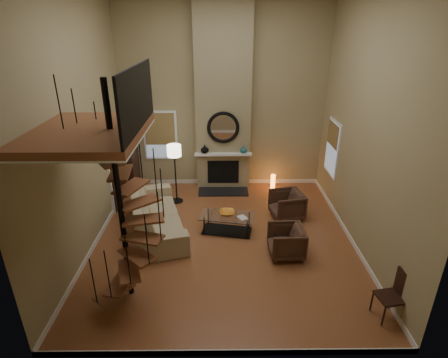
{
  "coord_description": "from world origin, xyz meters",
  "views": [
    {
      "loc": [
        -0.07,
        -7.23,
        4.78
      ],
      "look_at": [
        0.0,
        0.4,
        1.4
      ],
      "focal_mm": 28.7,
      "sensor_mm": 36.0,
      "label": 1
    }
  ],
  "objects_px": {
    "accent_lamp": "(273,182)",
    "sofa": "(156,214)",
    "side_chair": "(395,293)",
    "armchair_far": "(289,241)",
    "hutch": "(129,161)",
    "floor_lamp": "(174,155)",
    "coffee_table": "(227,221)",
    "armchair_near": "(289,205)"
  },
  "relations": [
    {
      "from": "accent_lamp",
      "to": "sofa",
      "type": "bearing_deg",
      "value": -145.7
    },
    {
      "from": "sofa",
      "to": "accent_lamp",
      "type": "xyz_separation_m",
      "value": [
        3.22,
        2.19,
        -0.15
      ]
    },
    {
      "from": "side_chair",
      "to": "armchair_far",
      "type": "bearing_deg",
      "value": 128.66
    },
    {
      "from": "hutch",
      "to": "side_chair",
      "type": "bearing_deg",
      "value": -42.49
    },
    {
      "from": "sofa",
      "to": "accent_lamp",
      "type": "relative_size",
      "value": 5.82
    },
    {
      "from": "armchair_far",
      "to": "floor_lamp",
      "type": "xyz_separation_m",
      "value": [
        -2.77,
        2.61,
        1.06
      ]
    },
    {
      "from": "armchair_far",
      "to": "accent_lamp",
      "type": "distance_m",
      "value": 3.36
    },
    {
      "from": "accent_lamp",
      "to": "floor_lamp",
      "type": "bearing_deg",
      "value": -165.34
    },
    {
      "from": "sofa",
      "to": "side_chair",
      "type": "distance_m",
      "value": 5.48
    },
    {
      "from": "hutch",
      "to": "sofa",
      "type": "height_order",
      "value": "hutch"
    },
    {
      "from": "floor_lamp",
      "to": "accent_lamp",
      "type": "relative_size",
      "value": 3.43
    },
    {
      "from": "armchair_far",
      "to": "floor_lamp",
      "type": "bearing_deg",
      "value": -135.61
    },
    {
      "from": "hutch",
      "to": "accent_lamp",
      "type": "bearing_deg",
      "value": -0.4
    },
    {
      "from": "coffee_table",
      "to": "accent_lamp",
      "type": "bearing_deg",
      "value": 58.67
    },
    {
      "from": "hutch",
      "to": "armchair_near",
      "type": "distance_m",
      "value": 4.88
    },
    {
      "from": "accent_lamp",
      "to": "side_chair",
      "type": "bearing_deg",
      "value": -75.21
    },
    {
      "from": "sofa",
      "to": "accent_lamp",
      "type": "height_order",
      "value": "sofa"
    },
    {
      "from": "side_chair",
      "to": "accent_lamp",
      "type": "bearing_deg",
      "value": 104.79
    },
    {
      "from": "sofa",
      "to": "coffee_table",
      "type": "relative_size",
      "value": 2.06
    },
    {
      "from": "sofa",
      "to": "accent_lamp",
      "type": "distance_m",
      "value": 3.9
    },
    {
      "from": "sofa",
      "to": "armchair_far",
      "type": "height_order",
      "value": "sofa"
    },
    {
      "from": "armchair_far",
      "to": "floor_lamp",
      "type": "height_order",
      "value": "floor_lamp"
    },
    {
      "from": "armchair_far",
      "to": "side_chair",
      "type": "xyz_separation_m",
      "value": [
        1.47,
        -1.84,
        0.17
      ]
    },
    {
      "from": "coffee_table",
      "to": "armchair_far",
      "type": "bearing_deg",
      "value": -35.97
    },
    {
      "from": "armchair_far",
      "to": "side_chair",
      "type": "relative_size",
      "value": 0.83
    },
    {
      "from": "hutch",
      "to": "sofa",
      "type": "distance_m",
      "value": 2.55
    },
    {
      "from": "accent_lamp",
      "to": "side_chair",
      "type": "xyz_separation_m",
      "value": [
        1.37,
        -5.2,
        0.28
      ]
    },
    {
      "from": "armchair_near",
      "to": "floor_lamp",
      "type": "height_order",
      "value": "floor_lamp"
    },
    {
      "from": "coffee_table",
      "to": "accent_lamp",
      "type": "distance_m",
      "value": 2.79
    },
    {
      "from": "hutch",
      "to": "coffee_table",
      "type": "bearing_deg",
      "value": -39.86
    },
    {
      "from": "armchair_far",
      "to": "side_chair",
      "type": "distance_m",
      "value": 2.36
    },
    {
      "from": "hutch",
      "to": "floor_lamp",
      "type": "xyz_separation_m",
      "value": [
        1.47,
        -0.78,
        0.46
      ]
    },
    {
      "from": "hutch",
      "to": "floor_lamp",
      "type": "bearing_deg",
      "value": -27.94
    },
    {
      "from": "armchair_near",
      "to": "coffee_table",
      "type": "distance_m",
      "value": 1.8
    },
    {
      "from": "hutch",
      "to": "sofa",
      "type": "relative_size",
      "value": 0.67
    },
    {
      "from": "sofa",
      "to": "floor_lamp",
      "type": "distance_m",
      "value": 1.8
    },
    {
      "from": "sofa",
      "to": "side_chair",
      "type": "relative_size",
      "value": 3.17
    },
    {
      "from": "hutch",
      "to": "floor_lamp",
      "type": "height_order",
      "value": "hutch"
    },
    {
      "from": "sofa",
      "to": "armchair_near",
      "type": "distance_m",
      "value": 3.46
    },
    {
      "from": "armchair_near",
      "to": "accent_lamp",
      "type": "distance_m",
      "value": 1.67
    },
    {
      "from": "armchair_near",
      "to": "coffee_table",
      "type": "xyz_separation_m",
      "value": [
        -1.65,
        -0.72,
        -0.07
      ]
    },
    {
      "from": "hutch",
      "to": "accent_lamp",
      "type": "distance_m",
      "value": 4.39
    }
  ]
}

